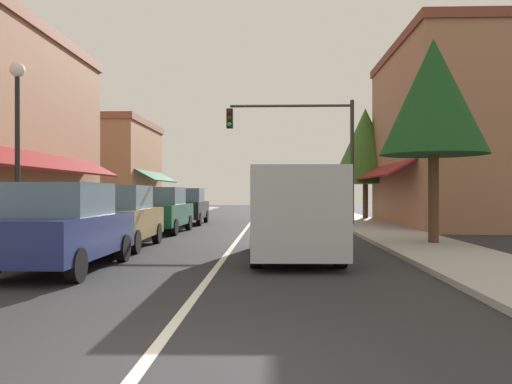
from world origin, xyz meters
The scene contains 15 objects.
ground_plane centered at (0.00, 18.00, 0.00)m, with size 80.00×80.00×0.00m, color #28282B.
sidewalk_left centered at (-5.50, 18.00, 0.06)m, with size 2.60×56.00×0.12m, color gray.
sidewalk_right centered at (5.50, 18.00, 0.06)m, with size 2.60×56.00×0.12m, color #A39E99.
lane_center_stripe centered at (0.00, 18.00, 0.00)m, with size 0.14×52.00×0.01m, color silver.
storefront_right_block centered at (9.32, 20.00, 4.22)m, with size 6.36×10.20×8.45m.
storefront_far_left centered at (-9.72, 28.00, 3.06)m, with size 7.16×8.20×6.10m.
parked_car_nearest_left centered at (-3.03, 6.00, 0.88)m, with size 1.79×4.11×1.77m.
parked_car_second_left centered at (-3.18, 10.11, 0.88)m, with size 1.85×4.14×1.77m.
parked_car_third_left centered at (-3.17, 15.53, 0.88)m, with size 1.87×4.14×1.77m.
parked_car_far_left centered at (-3.11, 20.83, 0.88)m, with size 1.82×4.12×1.77m.
van_in_lane centered at (1.67, 8.17, 1.15)m, with size 2.09×5.22×2.12m.
traffic_signal_mast_arm centered at (2.77, 19.35, 4.02)m, with size 5.87×0.50×5.82m.
street_lamp_left_near centered at (-5.05, 8.08, 3.20)m, with size 0.36×0.36×4.75m.
tree_right_near centered at (5.84, 10.84, 4.34)m, with size 3.08×3.08×6.05m.
tree_right_far centered at (6.40, 24.93, 4.19)m, with size 3.90×3.90×6.35m.
Camera 1 is at (1.20, -4.03, 1.59)m, focal length 35.56 mm.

